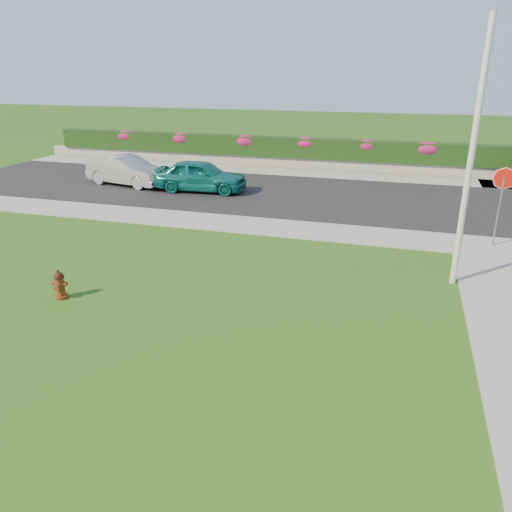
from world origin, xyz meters
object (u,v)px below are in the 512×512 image
(fire_hydrant, at_px, (60,285))
(sedan_silver, at_px, (127,171))
(sedan_teal, at_px, (201,176))
(utility_pole, at_px, (471,160))
(stop_sign, at_px, (503,188))

(fire_hydrant, distance_m, sedan_silver, 12.89)
(sedan_teal, distance_m, utility_pole, 13.39)
(fire_hydrant, bearing_deg, utility_pole, 11.37)
(sedan_teal, distance_m, sedan_silver, 3.95)
(fire_hydrant, bearing_deg, stop_sign, 23.13)
(sedan_silver, height_order, stop_sign, stop_sign)
(sedan_teal, bearing_deg, stop_sign, -113.96)
(fire_hydrant, xyz_separation_m, stop_sign, (11.00, 7.33, 1.56))
(fire_hydrant, distance_m, utility_pole, 10.71)
(sedan_teal, xyz_separation_m, utility_pole, (10.56, -7.83, 2.56))
(sedan_teal, xyz_separation_m, sedan_silver, (-3.94, 0.22, -0.03))
(utility_pole, bearing_deg, sedan_silver, 150.96)
(sedan_teal, relative_size, sedan_silver, 1.01)
(stop_sign, bearing_deg, fire_hydrant, -124.28)
(sedan_silver, height_order, utility_pole, utility_pole)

